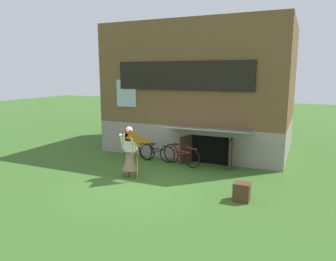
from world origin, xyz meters
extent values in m
plane|color=#386023|center=(0.00, 0.00, 0.00)|extent=(60.00, 60.00, 0.00)
cube|color=gray|center=(0.00, 5.65, 0.67)|extent=(7.55, 5.31, 1.34)
cube|color=brown|center=(0.00, 5.65, 3.36)|extent=(7.55, 5.31, 4.04)
cube|color=black|center=(0.00, 2.96, 3.27)|extent=(5.39, 0.08, 1.07)
cube|color=#9EB7C6|center=(0.00, 2.98, 3.27)|extent=(5.23, 0.04, 0.95)
cube|color=#9EB7C6|center=(-2.45, 2.97, 2.55)|extent=(0.90, 0.06, 1.10)
cube|color=black|center=(1.14, 2.98, 0.53)|extent=(1.40, 0.03, 1.05)
cube|color=#3D2B1E|center=(0.29, 2.70, 0.53)|extent=(0.31, 0.67, 1.05)
cube|color=#3D2B1E|center=(1.99, 2.70, 0.53)|extent=(0.14, 0.70, 1.05)
cube|color=gray|center=(1.14, 2.45, 1.39)|extent=(3.11, 1.09, 0.18)
cylinder|color=#7F6B51|center=(-0.92, 0.44, 0.42)|extent=(0.14, 0.14, 0.85)
cylinder|color=#7F6B51|center=(-0.76, 0.44, 0.42)|extent=(0.14, 0.14, 0.85)
cone|color=#7F6B51|center=(-0.84, 0.44, 0.55)|extent=(0.52, 0.52, 0.64)
cube|color=beige|center=(-0.84, 0.44, 1.15)|extent=(0.34, 0.20, 0.60)
cylinder|color=beige|center=(-1.06, 0.34, 1.18)|extent=(0.17, 0.34, 0.56)
cylinder|color=beige|center=(-0.62, 0.34, 1.18)|extent=(0.17, 0.34, 0.56)
cube|color=maroon|center=(-0.84, 0.38, 1.40)|extent=(0.20, 0.08, 0.36)
sphere|color=#D8AD8E|center=(-0.84, 0.44, 1.57)|extent=(0.23, 0.23, 0.23)
pyramid|color=orange|center=(-0.48, -0.05, 1.32)|extent=(0.76, 0.56, 0.50)
cylinder|color=beige|center=(-0.49, 0.19, 1.05)|extent=(0.01, 0.47, 0.44)
cylinder|color=orange|center=(-0.39, 0.14, 0.41)|extent=(0.03, 0.03, 0.82)
torus|color=black|center=(0.71, 2.15, 0.37)|extent=(0.71, 0.28, 0.73)
torus|color=black|center=(-0.23, 2.47, 0.37)|extent=(0.71, 0.28, 0.73)
cylinder|color=red|center=(0.24, 2.31, 0.55)|extent=(0.72, 0.27, 0.04)
cylinder|color=red|center=(0.24, 2.31, 0.43)|extent=(0.78, 0.30, 0.30)
cylinder|color=red|center=(0.00, 2.39, 0.55)|extent=(0.04, 0.04, 0.41)
cube|color=black|center=(0.00, 2.39, 0.76)|extent=(0.20, 0.08, 0.05)
cylinder|color=red|center=(0.71, 2.15, 0.73)|extent=(0.43, 0.17, 0.03)
torus|color=black|center=(-0.37, 2.44, 0.32)|extent=(0.65, 0.06, 0.65)
torus|color=black|center=(-1.25, 2.46, 0.32)|extent=(0.65, 0.06, 0.65)
cylinder|color=black|center=(-0.81, 2.45, 0.49)|extent=(0.65, 0.05, 0.04)
cylinder|color=black|center=(-0.81, 2.45, 0.38)|extent=(0.72, 0.05, 0.26)
cylinder|color=black|center=(-1.03, 2.46, 0.49)|extent=(0.04, 0.04, 0.36)
cube|color=black|center=(-1.03, 2.46, 0.67)|extent=(0.20, 0.08, 0.05)
cylinder|color=black|center=(-0.37, 2.44, 0.64)|extent=(0.44, 0.04, 0.03)
torus|color=black|center=(-1.31, 2.42, 0.36)|extent=(0.70, 0.24, 0.72)
torus|color=black|center=(-2.26, 2.69, 0.36)|extent=(0.70, 0.24, 0.72)
cylinder|color=gold|center=(-1.79, 2.56, 0.55)|extent=(0.72, 0.24, 0.04)
cylinder|color=gold|center=(-1.79, 2.56, 0.43)|extent=(0.78, 0.26, 0.29)
cylinder|color=gold|center=(-2.02, 2.63, 0.55)|extent=(0.04, 0.04, 0.41)
cube|color=black|center=(-2.02, 2.63, 0.75)|extent=(0.20, 0.08, 0.05)
cylinder|color=gold|center=(-1.31, 2.42, 0.72)|extent=(0.43, 0.15, 0.03)
cube|color=#4C331E|center=(2.92, -0.08, 0.25)|extent=(0.43, 0.36, 0.50)
camera|label=1|loc=(4.33, -8.12, 3.37)|focal=33.48mm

